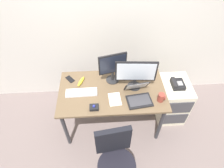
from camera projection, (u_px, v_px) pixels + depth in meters
ground_plane at (112, 121)px, 3.10m from camera, size 8.00×8.00×0.00m
back_wall at (109, 17)px, 2.57m from camera, size 6.00×0.10×2.80m
desk at (112, 94)px, 2.60m from camera, size 1.42×0.78×0.76m
file_cabinet at (171, 100)px, 2.96m from camera, size 0.42×0.53×0.68m
desk_phone at (177, 84)px, 2.67m from camera, size 0.17×0.20×0.09m
office_chair at (115, 163)px, 2.24m from camera, size 0.52×0.52×0.91m
monitor_main at (136, 73)px, 2.40m from camera, size 0.52×0.18×0.43m
monitor_side at (113, 66)px, 2.48m from camera, size 0.37×0.18×0.44m
keyboard at (81, 92)px, 2.50m from camera, size 0.41×0.15×0.03m
laptop at (138, 95)px, 2.42m from camera, size 0.35×0.36×0.22m
trackball_mouse at (94, 107)px, 2.32m from camera, size 0.11×0.09×0.07m
coffee_mug at (161, 97)px, 2.38m from camera, size 0.09×0.08×0.12m
paper_notepad at (115, 99)px, 2.43m from camera, size 0.16×0.22×0.01m
cell_phone at (70, 79)px, 2.67m from camera, size 0.14×0.15×0.01m
banana at (81, 81)px, 2.62m from camera, size 0.11×0.19×0.04m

